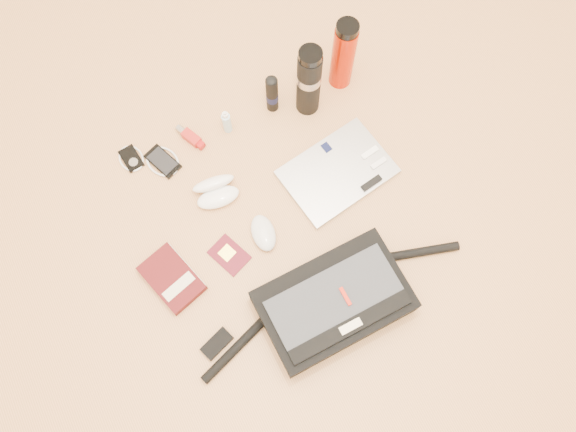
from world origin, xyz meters
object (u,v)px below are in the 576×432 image
Objects in this scene: messenger_bag at (333,303)px; laptop at (338,172)px; thermos_black at (309,81)px; thermos_red at (343,55)px; book at (172,278)px.

messenger_bag is 0.44m from laptop.
messenger_bag is at bearing -111.53° from thermos_black.
laptop is 0.38m from thermos_red.
thermos_black is (0.03, 0.27, 0.14)m from laptop.
thermos_red is at bearing 51.89° from laptop.
thermos_black reaches higher than thermos_red.
thermos_red is at bearing 58.95° from messenger_bag.
thermos_red is (0.15, 0.04, -0.01)m from thermos_black.
thermos_red is (0.18, 0.31, 0.13)m from laptop.
thermos_red is (0.80, 0.39, 0.13)m from book.
thermos_black is (0.25, 0.64, 0.10)m from messenger_bag.
thermos_black is at bearing 12.61° from book.
thermos_red is at bearing 15.09° from thermos_black.
thermos_black is at bearing 75.43° from laptop.
laptop is 1.23× the size of thermos_black.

